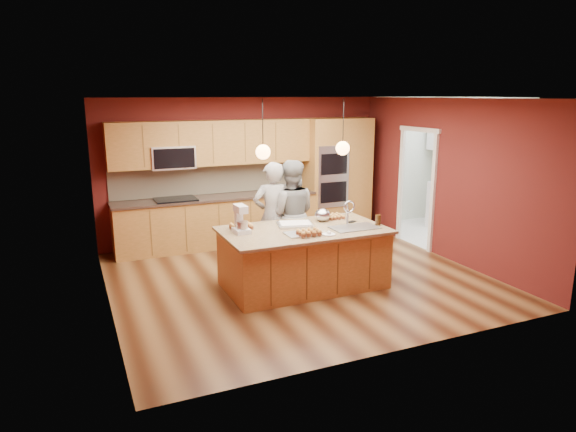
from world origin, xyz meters
name	(u,v)px	position (x,y,z in m)	size (l,w,h in m)	color
floor	(299,278)	(0.00, 0.00, 0.00)	(5.50, 5.50, 0.00)	#422210
ceiling	(300,98)	(0.00, 0.00, 2.70)	(5.50, 5.50, 0.00)	silver
wall_back	(245,170)	(0.00, 2.50, 1.35)	(5.50, 5.50, 0.00)	#541815
wall_front	(400,233)	(0.00, -2.50, 1.35)	(5.50, 5.50, 0.00)	#541815
wall_left	(102,208)	(-2.75, 0.00, 1.35)	(5.00, 5.00, 0.00)	#541815
wall_right	(448,180)	(2.75, 0.00, 1.35)	(5.00, 5.00, 0.00)	#541815
cabinet_run	(214,193)	(-0.68, 2.25, 0.98)	(3.74, 0.64, 2.30)	olive
oven_column	(337,176)	(1.85, 2.19, 1.15)	(1.30, 0.62, 2.30)	olive
doorway_trim	(416,190)	(2.73, 0.80, 1.05)	(0.08, 1.11, 2.20)	white
laundry_room	(473,136)	(4.35, 1.20, 1.95)	(2.60, 2.70, 2.70)	beige
pendant_left	(263,152)	(-0.68, -0.29, 2.00)	(0.20, 0.20, 0.80)	black
pendant_right	(343,148)	(0.55, -0.29, 2.00)	(0.20, 0.20, 0.80)	black
island	(305,257)	(-0.05, -0.30, 0.44)	(2.36, 1.32, 1.25)	olive
person_left	(272,216)	(-0.19, 0.62, 0.87)	(0.63, 0.41, 1.73)	black
person_right	(290,214)	(0.13, 0.62, 0.87)	(0.85, 0.66, 1.75)	slate
stand_mixer	(241,221)	(-0.95, -0.12, 1.04)	(0.21, 0.29, 0.39)	white
sheet_cake	(295,224)	(-0.10, -0.08, 0.89)	(0.59, 0.50, 0.05)	silver
cooling_rack	(302,234)	(-0.21, -0.56, 0.88)	(0.45, 0.32, 0.02)	silver
mixing_bowl	(323,215)	(0.40, 0.01, 0.96)	(0.24, 0.24, 0.20)	silver
plate	(329,234)	(0.12, -0.73, 0.88)	(0.18, 0.18, 0.01)	white
tumbler	(378,220)	(1.04, -0.54, 0.95)	(0.08, 0.08, 0.16)	#311C0B
phone	(351,222)	(0.77, -0.22, 0.87)	(0.14, 0.08, 0.01)	black
cupcakes_left	(241,226)	(-0.89, 0.07, 0.90)	(0.33, 0.25, 0.08)	#C68C40
cupcakes_rack	(309,232)	(-0.16, -0.67, 0.92)	(0.33, 0.25, 0.07)	#C68C40
cupcakes_right	(334,216)	(0.65, 0.10, 0.90)	(0.28, 0.28, 0.06)	#C68C40
washer	(471,210)	(4.19, 0.92, 0.52)	(0.64, 0.66, 1.03)	white
dryer	(447,205)	(4.17, 1.61, 0.48)	(0.60, 0.62, 0.96)	white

